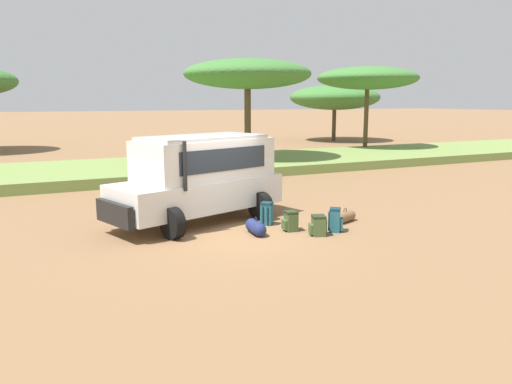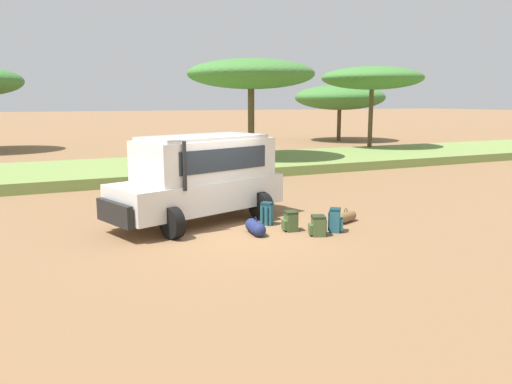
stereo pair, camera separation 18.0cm
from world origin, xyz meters
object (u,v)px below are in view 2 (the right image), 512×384
backpack_cluster_center (335,221)px  backpack_outermost (290,221)px  duffel_bag_low_black_case (255,227)px  acacia_tree_centre_back (251,74)px  duffel_bag_soft_canvas (345,217)px  backpack_near_rear_wheel (318,226)px  backpack_beside_front_wheel (267,214)px  acacia_tree_far_right (340,97)px  acacia_tree_right_mid (372,78)px  safari_vehicle (201,177)px

backpack_cluster_center → backpack_outermost: bearing=150.1°
duffel_bag_low_black_case → acacia_tree_centre_back: (5.50, 12.45, 4.54)m
duffel_bag_soft_canvas → backpack_near_rear_wheel: bearing=-149.3°
backpack_beside_front_wheel → acacia_tree_centre_back: bearing=67.7°
acacia_tree_centre_back → acacia_tree_far_right: bearing=41.5°
duffel_bag_soft_canvas → acacia_tree_right_mid: acacia_tree_right_mid is taller
backpack_beside_front_wheel → backpack_outermost: (0.26, -0.86, -0.05)m
backpack_beside_front_wheel → duffel_bag_low_black_case: 1.05m
backpack_beside_front_wheel → backpack_near_rear_wheel: size_ratio=1.23×
safari_vehicle → backpack_beside_front_wheel: (1.52, -1.14, -0.99)m
backpack_cluster_center → acacia_tree_right_mid: size_ratio=0.10×
duffel_bag_low_black_case → acacia_tree_far_right: size_ratio=0.12×
acacia_tree_right_mid → acacia_tree_far_right: acacia_tree_right_mid is taller
backpack_near_rear_wheel → acacia_tree_far_right: acacia_tree_far_right is taller
duffel_bag_low_black_case → duffel_bag_soft_canvas: duffel_bag_low_black_case is taller
backpack_near_rear_wheel → safari_vehicle: bearing=129.2°
acacia_tree_far_right → backpack_outermost: bearing=-126.5°
backpack_cluster_center → backpack_outermost: size_ratio=1.19×
backpack_cluster_center → duffel_bag_soft_canvas: backpack_cluster_center is taller
safari_vehicle → acacia_tree_far_right: 30.36m
safari_vehicle → acacia_tree_centre_back: 12.75m
backpack_outermost → acacia_tree_centre_back: size_ratio=0.08×
safari_vehicle → duffel_bag_low_black_case: bearing=-66.9°
backpack_near_rear_wheel → acacia_tree_right_mid: (13.59, 15.62, 4.53)m
backpack_near_rear_wheel → acacia_tree_centre_back: size_ratio=0.08×
safari_vehicle → acacia_tree_right_mid: (15.79, 12.92, 3.49)m
backpack_beside_front_wheel → duffel_bag_low_black_case: backpack_beside_front_wheel is taller
duffel_bag_low_black_case → acacia_tree_right_mid: (14.97, 14.83, 4.61)m
acacia_tree_right_mid → backpack_cluster_center: bearing=-129.9°
backpack_beside_front_wheel → duffel_bag_soft_canvas: size_ratio=0.76×
acacia_tree_far_right → backpack_cluster_center: bearing=-124.3°
backpack_outermost → acacia_tree_right_mid: 20.96m
backpack_near_rear_wheel → duffel_bag_low_black_case: (-1.39, 0.80, -0.08)m
acacia_tree_right_mid → acacia_tree_far_right: 10.71m
backpack_beside_front_wheel → backpack_outermost: 0.90m
backpack_beside_front_wheel → acacia_tree_far_right: bearing=52.2°
safari_vehicle → backpack_cluster_center: 3.94m
backpack_near_rear_wheel → duffel_bag_low_black_case: bearing=150.1°
backpack_beside_front_wheel → backpack_near_rear_wheel: (0.68, -1.56, -0.06)m
backpack_beside_front_wheel → acacia_tree_far_right: (18.51, 23.83, 3.35)m
acacia_tree_centre_back → duffel_bag_low_black_case: bearing=-113.8°
duffel_bag_soft_canvas → acacia_tree_centre_back: acacia_tree_centre_back is taller
backpack_beside_front_wheel → acacia_tree_far_right: 30.36m
duffel_bag_low_black_case → duffel_bag_soft_canvas: 2.84m
backpack_near_rear_wheel → duffel_bag_soft_canvas: 1.69m
backpack_beside_front_wheel → duffel_bag_soft_canvas: backpack_beside_front_wheel is taller
duffel_bag_soft_canvas → acacia_tree_far_right: bearing=56.3°
backpack_beside_front_wheel → acacia_tree_centre_back: acacia_tree_centre_back is taller
backpack_near_rear_wheel → acacia_tree_far_right: (17.83, 25.39, 3.41)m
duffel_bag_soft_canvas → acacia_tree_right_mid: bearing=50.6°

